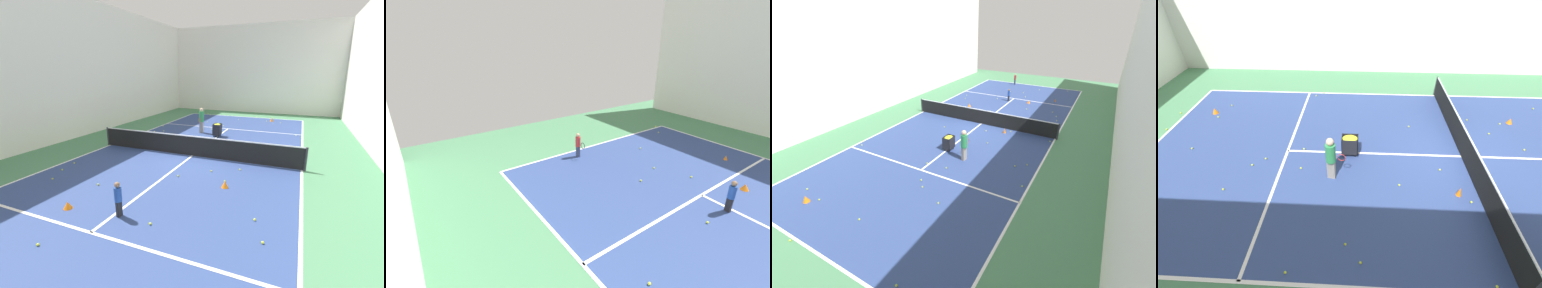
% 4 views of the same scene
% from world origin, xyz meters
% --- Properties ---
extents(ground_plane, '(34.62, 34.62, 0.00)m').
position_xyz_m(ground_plane, '(0.00, 0.00, 0.00)').
color(ground_plane, '#477F56').
extents(court_playing_area, '(9.96, 24.48, 0.00)m').
position_xyz_m(court_playing_area, '(0.00, 0.00, 0.00)').
color(court_playing_area, navy).
rests_on(court_playing_area, ground).
extents(line_baseline_far, '(9.96, 0.10, 0.00)m').
position_xyz_m(line_baseline_far, '(0.00, 12.24, 0.01)').
color(line_baseline_far, white).
rests_on(line_baseline_far, ground).
extents(line_sideline_left, '(0.10, 24.48, 0.00)m').
position_xyz_m(line_sideline_left, '(-4.98, 0.00, 0.01)').
color(line_sideline_left, white).
rests_on(line_sideline_left, ground).
extents(line_sideline_right, '(0.10, 24.48, 0.00)m').
position_xyz_m(line_sideline_right, '(4.98, 0.00, 0.01)').
color(line_sideline_right, white).
rests_on(line_sideline_right, ground).
extents(line_service_near, '(9.96, 0.10, 0.00)m').
position_xyz_m(line_service_near, '(0.00, -6.73, 0.01)').
color(line_service_near, white).
rests_on(line_service_near, ground).
extents(line_service_far, '(9.96, 0.10, 0.00)m').
position_xyz_m(line_service_far, '(0.00, 6.73, 0.01)').
color(line_service_far, white).
rests_on(line_service_far, ground).
extents(line_centre_service, '(0.10, 13.47, 0.00)m').
position_xyz_m(line_centre_service, '(0.00, 0.00, 0.01)').
color(line_centre_service, white).
rests_on(line_centre_service, ground).
extents(hall_enclosure_left, '(0.15, 30.92, 8.34)m').
position_xyz_m(hall_enclosure_left, '(-8.12, 0.00, 4.17)').
color(hall_enclosure_left, silver).
rests_on(hall_enclosure_left, ground).
extents(hall_enclosure_far, '(16.10, 0.15, 8.34)m').
position_xyz_m(hall_enclosure_far, '(0.00, 15.39, 4.17)').
color(hall_enclosure_far, silver).
rests_on(hall_enclosure_far, ground).
extents(tennis_net, '(10.26, 0.10, 1.02)m').
position_xyz_m(tennis_net, '(0.00, 0.00, 0.53)').
color(tennis_net, '#2D2D33').
rests_on(tennis_net, ground).
extents(coach_at_net, '(0.38, 0.69, 1.68)m').
position_xyz_m(coach_at_net, '(-1.34, 4.84, 0.96)').
color(coach_at_net, gray).
rests_on(coach_at_net, ground).
extents(child_midcourt, '(0.22, 0.22, 1.05)m').
position_xyz_m(child_midcourt, '(0.18, -5.80, 0.60)').
color(child_midcourt, black).
rests_on(child_midcourt, ground).
extents(ball_cart, '(0.45, 0.61, 0.82)m').
position_xyz_m(ball_cart, '(-0.05, 4.28, 0.57)').
color(ball_cart, black).
rests_on(ball_cart, ground).
extents(training_cone_0, '(0.18, 0.18, 0.32)m').
position_xyz_m(training_cone_0, '(-1.95, 0.65, 0.16)').
color(training_cone_0, orange).
rests_on(training_cone_0, ground).
extents(training_cone_1, '(0.28, 0.28, 0.22)m').
position_xyz_m(training_cone_1, '(-1.52, -6.06, 0.11)').
color(training_cone_1, orange).
rests_on(training_cone_1, ground).
extents(training_cone_2, '(0.25, 0.25, 0.25)m').
position_xyz_m(training_cone_2, '(2.45, -2.83, 0.13)').
color(training_cone_2, orange).
rests_on(training_cone_2, ground).
extents(training_cone_3, '(0.27, 0.27, 0.28)m').
position_xyz_m(training_cone_3, '(2.61, 10.88, 0.14)').
color(training_cone_3, orange).
rests_on(training_cone_3, ground).
extents(tennis_ball_0, '(0.07, 0.07, 0.07)m').
position_xyz_m(tennis_ball_0, '(4.59, 6.33, 0.04)').
color(tennis_ball_0, yellow).
rests_on(tennis_ball_0, ground).
extents(tennis_ball_1, '(0.07, 0.07, 0.07)m').
position_xyz_m(tennis_ball_1, '(-4.26, -3.87, 0.04)').
color(tennis_ball_1, yellow).
rests_on(tennis_ball_1, ground).
extents(tennis_ball_2, '(0.07, 0.07, 0.07)m').
position_xyz_m(tennis_ball_2, '(-3.82, -4.69, 0.04)').
color(tennis_ball_2, yellow).
rests_on(tennis_ball_2, ground).
extents(tennis_ball_3, '(0.07, 0.07, 0.07)m').
position_xyz_m(tennis_ball_3, '(2.23, 10.58, 0.04)').
color(tennis_ball_3, yellow).
rests_on(tennis_ball_3, ground).
extents(tennis_ball_4, '(0.07, 0.07, 0.07)m').
position_xyz_m(tennis_ball_4, '(3.34, 10.39, 0.04)').
color(tennis_ball_4, yellow).
rests_on(tennis_ball_4, ground).
extents(tennis_ball_5, '(0.07, 0.07, 0.07)m').
position_xyz_m(tennis_ball_5, '(2.58, -0.98, 0.04)').
color(tennis_ball_5, yellow).
rests_on(tennis_ball_5, ground).
extents(tennis_ball_6, '(0.07, 0.07, 0.07)m').
position_xyz_m(tennis_ball_6, '(-0.55, 7.44, 0.04)').
color(tennis_ball_6, yellow).
rests_on(tennis_ball_6, ground).
extents(tennis_ball_7, '(0.07, 0.07, 0.07)m').
position_xyz_m(tennis_ball_7, '(-3.89, 4.21, 0.04)').
color(tennis_ball_7, yellow).
rests_on(tennis_ball_7, ground).
extents(tennis_ball_9, '(0.07, 0.07, 0.07)m').
position_xyz_m(tennis_ball_9, '(-2.13, 8.38, 0.04)').
color(tennis_ball_9, yellow).
rests_on(tennis_ball_9, ground).
extents(tennis_ball_11, '(0.07, 0.07, 0.07)m').
position_xyz_m(tennis_ball_11, '(-1.84, -4.43, 0.04)').
color(tennis_ball_11, yellow).
rests_on(tennis_ball_11, ground).
extents(tennis_ball_12, '(0.07, 0.07, 0.07)m').
position_xyz_m(tennis_ball_12, '(-0.82, 1.00, 0.04)').
color(tennis_ball_12, yellow).
rests_on(tennis_ball_12, ground).
extents(tennis_ball_13, '(0.07, 0.07, 0.07)m').
position_xyz_m(tennis_ball_13, '(-3.08, 11.84, 0.04)').
color(tennis_ball_13, yellow).
rests_on(tennis_ball_13, ground).
extents(tennis_ball_14, '(0.07, 0.07, 0.07)m').
position_xyz_m(tennis_ball_14, '(3.79, -4.55, 0.04)').
color(tennis_ball_14, yellow).
rests_on(tennis_ball_14, ground).
extents(tennis_ball_15, '(0.07, 0.07, 0.07)m').
position_xyz_m(tennis_ball_15, '(4.92, 5.95, 0.04)').
color(tennis_ball_15, yellow).
rests_on(tennis_ball_15, ground).
extents(tennis_ball_16, '(0.07, 0.07, 0.07)m').
position_xyz_m(tennis_ball_16, '(1.89, 1.77, 0.04)').
color(tennis_ball_16, yellow).
rests_on(tennis_ball_16, ground).
extents(tennis_ball_17, '(0.07, 0.07, 0.07)m').
position_xyz_m(tennis_ball_17, '(-0.10, 10.56, 0.04)').
color(tennis_ball_17, yellow).
rests_on(tennis_ball_17, ground).
extents(tennis_ball_19, '(0.07, 0.07, 0.07)m').
position_xyz_m(tennis_ball_19, '(-0.77, -7.62, 0.04)').
color(tennis_ball_19, yellow).
rests_on(tennis_ball_19, ground).
extents(tennis_ball_20, '(0.07, 0.07, 0.07)m').
position_xyz_m(tennis_ball_20, '(1.22, -5.84, 0.04)').
color(tennis_ball_20, yellow).
rests_on(tennis_ball_20, ground).
extents(tennis_ball_21, '(0.07, 0.07, 0.07)m').
position_xyz_m(tennis_ball_21, '(-0.99, 6.01, 0.04)').
color(tennis_ball_21, yellow).
rests_on(tennis_ball_21, ground).
extents(tennis_ball_22, '(0.07, 0.07, 0.07)m').
position_xyz_m(tennis_ball_22, '(0.10, 6.11, 0.04)').
color(tennis_ball_22, yellow).
rests_on(tennis_ball_22, ground).
extents(tennis_ball_23, '(0.07, 0.07, 0.07)m').
position_xyz_m(tennis_ball_23, '(-4.38, 3.78, 0.04)').
color(tennis_ball_23, yellow).
rests_on(tennis_ball_23, ground).
extents(tennis_ball_24, '(0.07, 0.07, 0.07)m').
position_xyz_m(tennis_ball_24, '(2.49, 12.53, 0.04)').
color(tennis_ball_24, yellow).
rests_on(tennis_ball_24, ground).
extents(tennis_ball_25, '(0.07, 0.07, 0.07)m').
position_xyz_m(tennis_ball_25, '(-0.92, 7.83, 0.04)').
color(tennis_ball_25, yellow).
rests_on(tennis_ball_25, ground).
extents(tennis_ball_26, '(0.07, 0.07, 0.07)m').
position_xyz_m(tennis_ball_26, '(0.49, -2.58, 0.04)').
color(tennis_ball_26, yellow).
rests_on(tennis_ball_26, ground).
extents(tennis_ball_27, '(0.07, 0.07, 0.07)m').
position_xyz_m(tennis_ball_27, '(-4.72, 5.64, 0.04)').
color(tennis_ball_27, yellow).
rests_on(tennis_ball_27, ground).
extents(tennis_ball_28, '(0.07, 0.07, 0.07)m').
position_xyz_m(tennis_ball_28, '(-1.64, 2.53, 0.04)').
color(tennis_ball_28, yellow).
rests_on(tennis_ball_28, ground).
extents(tennis_ball_30, '(0.07, 0.07, 0.07)m').
position_xyz_m(tennis_ball_30, '(-2.25, 0.33, 0.04)').
color(tennis_ball_30, yellow).
rests_on(tennis_ball_30, ground).
extents(tennis_ball_31, '(0.07, 0.07, 0.07)m').
position_xyz_m(tennis_ball_31, '(1.13, 12.38, 0.04)').
color(tennis_ball_31, yellow).
rests_on(tennis_ball_31, ground).
extents(tennis_ball_32, '(0.07, 0.07, 0.07)m').
position_xyz_m(tennis_ball_32, '(-4.79, 0.53, 0.04)').
color(tennis_ball_32, yellow).
rests_on(tennis_ball_32, ground).
extents(tennis_ball_33, '(0.07, 0.07, 0.07)m').
position_xyz_m(tennis_ball_33, '(-3.53, 12.46, 0.04)').
color(tennis_ball_33, yellow).
rests_on(tennis_ball_33, ground).
extents(tennis_ball_34, '(0.07, 0.07, 0.07)m').
position_xyz_m(tennis_ball_34, '(4.13, -5.48, 0.04)').
color(tennis_ball_34, yellow).
rests_on(tennis_ball_34, ground).
extents(tennis_ball_35, '(0.07, 0.07, 0.07)m').
position_xyz_m(tennis_ball_35, '(2.32, -2.36, 0.04)').
color(tennis_ball_35, yellow).
rests_on(tennis_ball_35, ground).
extents(tennis_ball_36, '(0.07, 0.07, 0.07)m').
position_xyz_m(tennis_ball_36, '(-4.45, -3.05, 0.04)').
color(tennis_ball_36, yellow).
rests_on(tennis_ball_36, ground).
extents(tennis_ball_38, '(0.07, 0.07, 0.07)m').
position_xyz_m(tennis_ball_38, '(1.53, -1.59, 0.04)').
color(tennis_ball_38, yellow).
rests_on(tennis_ball_38, ground).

